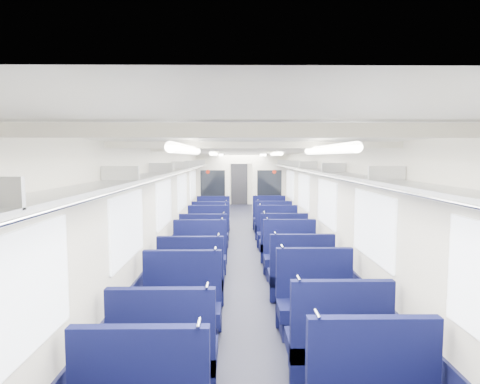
# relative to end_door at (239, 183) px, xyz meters

# --- Properties ---
(floor) EXTENTS (2.80, 18.00, 0.01)m
(floor) POSITION_rel_end_door_xyz_m (0.00, -8.94, -1.00)
(floor) COLOR black
(floor) RESTS_ON ground
(ceiling) EXTENTS (2.80, 18.00, 0.01)m
(ceiling) POSITION_rel_end_door_xyz_m (0.00, -8.94, 1.35)
(ceiling) COLOR silver
(ceiling) RESTS_ON wall_left
(wall_left) EXTENTS (0.02, 18.00, 2.35)m
(wall_left) POSITION_rel_end_door_xyz_m (-1.40, -8.94, 0.18)
(wall_left) COLOR beige
(wall_left) RESTS_ON floor
(dado_left) EXTENTS (0.03, 17.90, 0.70)m
(dado_left) POSITION_rel_end_door_xyz_m (-1.39, -8.94, -0.65)
(dado_left) COLOR black
(dado_left) RESTS_ON floor
(wall_right) EXTENTS (0.02, 18.00, 2.35)m
(wall_right) POSITION_rel_end_door_xyz_m (1.40, -8.94, 0.18)
(wall_right) COLOR beige
(wall_right) RESTS_ON floor
(dado_right) EXTENTS (0.03, 17.90, 0.70)m
(dado_right) POSITION_rel_end_door_xyz_m (1.39, -8.94, -0.65)
(dado_right) COLOR black
(dado_right) RESTS_ON floor
(wall_far) EXTENTS (2.80, 0.02, 2.35)m
(wall_far) POSITION_rel_end_door_xyz_m (0.00, 0.06, 0.18)
(wall_far) COLOR beige
(wall_far) RESTS_ON floor
(luggage_rack_left) EXTENTS (0.36, 17.40, 0.18)m
(luggage_rack_left) POSITION_rel_end_door_xyz_m (-1.21, -8.94, 0.97)
(luggage_rack_left) COLOR #B2B5BA
(luggage_rack_left) RESTS_ON wall_left
(luggage_rack_right) EXTENTS (0.36, 17.40, 0.18)m
(luggage_rack_right) POSITION_rel_end_door_xyz_m (1.21, -8.94, 0.97)
(luggage_rack_right) COLOR #B2B5BA
(luggage_rack_right) RESTS_ON wall_right
(windows) EXTENTS (2.78, 15.60, 0.75)m
(windows) POSITION_rel_end_door_xyz_m (0.00, -9.40, 0.42)
(windows) COLOR white
(windows) RESTS_ON wall_left
(ceiling_fittings) EXTENTS (2.70, 16.06, 0.11)m
(ceiling_fittings) POSITION_rel_end_door_xyz_m (0.00, -9.20, 1.29)
(ceiling_fittings) COLOR beige
(ceiling_fittings) RESTS_ON ceiling
(end_door) EXTENTS (0.75, 0.06, 2.00)m
(end_door) POSITION_rel_end_door_xyz_m (0.00, 0.00, 0.00)
(end_door) COLOR black
(end_door) RESTS_ON floor
(bulkhead) EXTENTS (2.80, 0.10, 2.35)m
(bulkhead) POSITION_rel_end_door_xyz_m (-0.00, -6.18, 0.23)
(bulkhead) COLOR beige
(bulkhead) RESTS_ON floor
(seat_4) EXTENTS (0.97, 0.53, 1.09)m
(seat_4) POSITION_rel_end_door_xyz_m (-0.83, -15.03, -0.67)
(seat_4) COLOR #0C103D
(seat_4) RESTS_ON floor
(seat_5) EXTENTS (0.97, 0.53, 1.09)m
(seat_5) POSITION_rel_end_door_xyz_m (0.83, -14.82, -0.67)
(seat_5) COLOR #0C103D
(seat_5) RESTS_ON floor
(seat_6) EXTENTS (0.97, 0.53, 1.09)m
(seat_6) POSITION_rel_end_door_xyz_m (-0.83, -13.86, -0.67)
(seat_6) COLOR #0C103D
(seat_6) RESTS_ON floor
(seat_7) EXTENTS (0.97, 0.53, 1.09)m
(seat_7) POSITION_rel_end_door_xyz_m (0.83, -13.75, -0.67)
(seat_7) COLOR #0C103D
(seat_7) RESTS_ON floor
(seat_8) EXTENTS (0.97, 0.53, 1.09)m
(seat_8) POSITION_rel_end_door_xyz_m (-0.83, -12.72, -0.67)
(seat_8) COLOR #0C103D
(seat_8) RESTS_ON floor
(seat_9) EXTENTS (0.97, 0.53, 1.09)m
(seat_9) POSITION_rel_end_door_xyz_m (0.83, -12.57, -0.67)
(seat_9) COLOR #0C103D
(seat_9) RESTS_ON floor
(seat_10) EXTENTS (0.97, 0.53, 1.09)m
(seat_10) POSITION_rel_end_door_xyz_m (-0.83, -11.43, -0.67)
(seat_10) COLOR #0C103D
(seat_10) RESTS_ON floor
(seat_11) EXTENTS (0.97, 0.53, 1.09)m
(seat_11) POSITION_rel_end_door_xyz_m (0.83, -11.41, -0.67)
(seat_11) COLOR #0C103D
(seat_11) RESTS_ON floor
(seat_12) EXTENTS (0.97, 0.53, 1.09)m
(seat_12) POSITION_rel_end_door_xyz_m (-0.83, -10.41, -0.67)
(seat_12) COLOR #0C103D
(seat_12) RESTS_ON floor
(seat_13) EXTENTS (0.97, 0.53, 1.09)m
(seat_13) POSITION_rel_end_door_xyz_m (0.83, -10.33, -0.67)
(seat_13) COLOR #0C103D
(seat_13) RESTS_ON floor
(seat_14) EXTENTS (0.97, 0.53, 1.09)m
(seat_14) POSITION_rel_end_door_xyz_m (-0.83, -9.19, -0.67)
(seat_14) COLOR #0C103D
(seat_14) RESTS_ON floor
(seat_15) EXTENTS (0.97, 0.53, 1.09)m
(seat_15) POSITION_rel_end_door_xyz_m (0.83, -9.19, -0.67)
(seat_15) COLOR #0C103D
(seat_15) RESTS_ON floor
(seat_16) EXTENTS (0.97, 0.53, 1.09)m
(seat_16) POSITION_rel_end_door_xyz_m (-0.83, -8.11, -0.67)
(seat_16) COLOR #0C103D
(seat_16) RESTS_ON floor
(seat_17) EXTENTS (0.97, 0.53, 1.09)m
(seat_17) POSITION_rel_end_door_xyz_m (0.83, -8.01, -0.67)
(seat_17) COLOR #0C103D
(seat_17) RESTS_ON floor
(seat_18) EXTENTS (0.97, 0.53, 1.09)m
(seat_18) POSITION_rel_end_door_xyz_m (-0.83, -6.93, -0.67)
(seat_18) COLOR #0C103D
(seat_18) RESTS_ON floor
(seat_19) EXTENTS (0.97, 0.53, 1.09)m
(seat_19) POSITION_rel_end_door_xyz_m (0.83, -6.81, -0.67)
(seat_19) COLOR #0C103D
(seat_19) RESTS_ON floor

